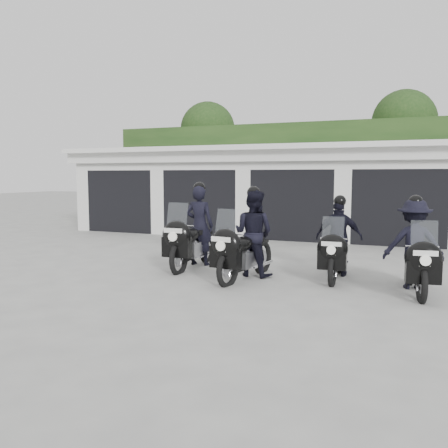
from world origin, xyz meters
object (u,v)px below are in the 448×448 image
at_px(police_bike_b, 249,238).
at_px(police_bike_d, 415,249).
at_px(police_bike_a, 194,233).
at_px(police_bike_c, 338,242).

distance_m(police_bike_b, police_bike_d, 3.05).
bearing_deg(police_bike_a, police_bike_c, 1.37).
height_order(police_bike_a, police_bike_c, police_bike_a).
bearing_deg(police_bike_a, police_bike_d, -6.86).
relative_size(police_bike_b, police_bike_c, 1.10).
bearing_deg(police_bike_b, police_bike_d, 10.57).
bearing_deg(police_bike_d, police_bike_b, 172.85).
bearing_deg(police_bike_c, police_bike_d, -24.50).
distance_m(police_bike_a, police_bike_d, 4.55).
distance_m(police_bike_a, police_bike_c, 3.11).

